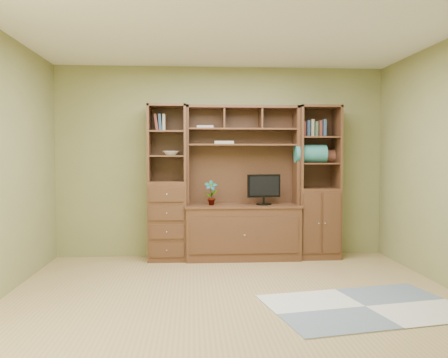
{
  "coord_description": "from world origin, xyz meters",
  "views": [
    {
      "loc": [
        -0.41,
        -4.53,
        1.37
      ],
      "look_at": [
        -0.02,
        1.2,
        1.1
      ],
      "focal_mm": 38.0,
      "sensor_mm": 36.0,
      "label": 1
    }
  ],
  "objects": [
    {
      "name": "monitor",
      "position": [
        0.55,
        1.7,
        1.01
      ],
      "size": [
        0.49,
        0.29,
        0.56
      ],
      "primitive_type": "cube",
      "rotation": [
        0.0,
        0.0,
        0.19
      ],
      "color": "black",
      "rests_on": "center_hutch"
    },
    {
      "name": "room",
      "position": [
        0.0,
        0.0,
        1.3
      ],
      "size": [
        4.6,
        4.1,
        2.64
      ],
      "color": "tan",
      "rests_on": "ground"
    },
    {
      "name": "orchid",
      "position": [
        -0.16,
        1.7,
        0.9
      ],
      "size": [
        0.17,
        0.12,
        0.33
      ],
      "primitive_type": "imported",
      "color": "#9E5235",
      "rests_on": "center_hutch"
    },
    {
      "name": "magazines",
      "position": [
        0.02,
        1.82,
        1.56
      ],
      "size": [
        0.26,
        0.19,
        0.04
      ],
      "primitive_type": "cube",
      "color": "#AEA294",
      "rests_on": "center_hutch"
    },
    {
      "name": "left_tower",
      "position": [
        -0.73,
        1.77,
        1.02
      ],
      "size": [
        0.5,
        0.45,
        2.05
      ],
      "primitive_type": "cube",
      "color": "#4C2C1A",
      "rests_on": "ground"
    },
    {
      "name": "bowl",
      "position": [
        -0.68,
        1.77,
        1.42
      ],
      "size": [
        0.23,
        0.23,
        0.06
      ],
      "primitive_type": "imported",
      "color": "silver",
      "rests_on": "left_tower"
    },
    {
      "name": "blanket_teal",
      "position": [
        1.18,
        1.73,
        1.41
      ],
      "size": [
        0.42,
        0.24,
        0.24
      ],
      "primitive_type": "cube",
      "color": "#2A706A",
      "rests_on": "right_tower"
    },
    {
      "name": "right_tower",
      "position": [
        1.3,
        1.77,
        1.02
      ],
      "size": [
        0.55,
        0.45,
        2.05
      ],
      "primitive_type": "cube",
      "color": "#4C2C1A",
      "rests_on": "ground"
    },
    {
      "name": "blanket_red",
      "position": [
        1.38,
        1.85,
        1.38
      ],
      "size": [
        0.32,
        0.18,
        0.18
      ],
      "primitive_type": "cube",
      "color": "brown",
      "rests_on": "right_tower"
    },
    {
      "name": "rug",
      "position": [
        1.17,
        -0.38,
        0.01
      ],
      "size": [
        1.91,
        1.45,
        0.01
      ],
      "primitive_type": "cube",
      "rotation": [
        0.0,
        0.0,
        0.19
      ],
      "color": "#9FA4A5",
      "rests_on": "ground"
    },
    {
      "name": "center_hutch",
      "position": [
        0.27,
        1.73,
        1.02
      ],
      "size": [
        1.54,
        0.53,
        2.05
      ],
      "primitive_type": "cube",
      "color": "#4C2C1A",
      "rests_on": "ground"
    }
  ]
}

